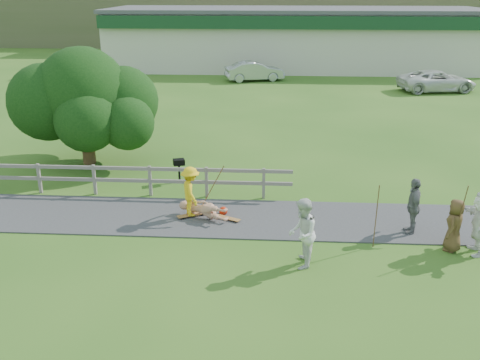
{
  "coord_description": "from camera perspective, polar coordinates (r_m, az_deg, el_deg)",
  "views": [
    {
      "loc": [
        2.28,
        -14.09,
        7.07
      ],
      "look_at": [
        1.26,
        2.0,
        1.14
      ],
      "focal_mm": 40.0,
      "sensor_mm": 36.0,
      "label": 1
    }
  ],
  "objects": [
    {
      "name": "car_silver",
      "position": [
        41.99,
        1.55,
        11.52
      ],
      "size": [
        4.74,
        2.76,
        1.48
      ],
      "primitive_type": "imported",
      "rotation": [
        0.0,
        0.0,
        1.86
      ],
      "color": "#ABAEB3",
      "rests_on": "ground"
    },
    {
      "name": "tree",
      "position": [
        22.73,
        -16.23,
        7.02
      ],
      "size": [
        5.9,
        5.9,
        4.4
      ],
      "primitive_type": null,
      "color": "black",
      "rests_on": "ground"
    },
    {
      "name": "skater_fallen",
      "position": [
        17.05,
        -3.93,
        -3.18
      ],
      "size": [
        1.17,
        1.72,
        0.63
      ],
      "primitive_type": "imported",
      "rotation": [
        0.0,
        0.0,
        1.09
      ],
      "color": "tan",
      "rests_on": "ground"
    },
    {
      "name": "strip_mall",
      "position": [
        49.26,
        5.83,
        14.87
      ],
      "size": [
        32.5,
        10.75,
        5.1
      ],
      "color": "beige",
      "rests_on": "ground"
    },
    {
      "name": "skater_rider",
      "position": [
        16.99,
        -5.28,
        -1.53
      ],
      "size": [
        0.95,
        1.19,
        1.61
      ],
      "primitive_type": "imported",
      "rotation": [
        0.0,
        0.0,
        1.97
      ],
      "color": "yellow",
      "rests_on": "ground"
    },
    {
      "name": "bbq",
      "position": [
        20.26,
        -6.5,
        1.0
      ],
      "size": [
        0.49,
        0.43,
        0.9
      ],
      "primitive_type": null,
      "rotation": [
        0.0,
        0.0,
        0.32
      ],
      "color": "black",
      "rests_on": "ground"
    },
    {
      "name": "pole_rider",
      "position": [
        17.23,
        -3.12,
        -0.71
      ],
      "size": [
        0.03,
        0.03,
        1.86
      ],
      "primitive_type": "cylinder",
      "color": "brown",
      "rests_on": "ground"
    },
    {
      "name": "helmet",
      "position": [
        17.38,
        -1.8,
        -3.3
      ],
      "size": [
        0.28,
        0.28,
        0.28
      ],
      "primitive_type": "sphere",
      "color": "#BB230A",
      "rests_on": "ground"
    },
    {
      "name": "pole_spec_right",
      "position": [
        15.79,
        22.32,
        -3.96
      ],
      "size": [
        0.03,
        0.03,
        2.03
      ],
      "primitive_type": "cylinder",
      "color": "brown",
      "rests_on": "ground"
    },
    {
      "name": "car_white",
      "position": [
        40.11,
        20.26,
        9.89
      ],
      "size": [
        5.64,
        3.37,
        1.47
      ],
      "primitive_type": "imported",
      "rotation": [
        0.0,
        0.0,
        1.76
      ],
      "color": "silver",
      "rests_on": "ground"
    },
    {
      "name": "path",
      "position": [
        17.26,
        -4.28,
        -3.97
      ],
      "size": [
        34.0,
        3.0,
        0.04
      ],
      "primitive_type": "cube",
      "color": "#333335",
      "rests_on": "ground"
    },
    {
      "name": "longboard_fallen",
      "position": [
        16.99,
        -1.27,
        -4.22
      ],
      "size": [
        0.82,
        0.55,
        0.09
      ],
      "primitive_type": null,
      "rotation": [
        0.0,
        0.0,
        -0.46
      ],
      "color": "brown",
      "rests_on": "ground"
    },
    {
      "name": "pole_spec_left",
      "position": [
        15.47,
        14.32,
        -3.81
      ],
      "size": [
        0.03,
        0.03,
        1.89
      ],
      "primitive_type": "cylinder",
      "color": "brown",
      "rests_on": "ground"
    },
    {
      "name": "fence",
      "position": [
        19.76,
        -17.01,
        0.54
      ],
      "size": [
        15.05,
        0.1,
        1.1
      ],
      "color": "#615C55",
      "rests_on": "ground"
    },
    {
      "name": "ground",
      "position": [
        15.93,
        -5.01,
        -6.23
      ],
      "size": [
        260.0,
        260.0,
        0.0
      ],
      "primitive_type": "plane",
      "color": "#2D5C1A",
      "rests_on": "ground"
    },
    {
      "name": "spectator_d",
      "position": [
        16.1,
        24.25,
        -4.17
      ],
      "size": [
        0.75,
        1.75,
        1.83
      ],
      "primitive_type": "imported",
      "rotation": [
        0.0,
        0.0,
        4.59
      ],
      "color": "white",
      "rests_on": "ground"
    },
    {
      "name": "longboard_rider",
      "position": [
        17.28,
        -5.2,
        -3.85
      ],
      "size": [
        0.92,
        0.64,
        0.1
      ],
      "primitive_type": null,
      "rotation": [
        0.0,
        0.0,
        0.5
      ],
      "color": "brown",
      "rests_on": "ground"
    },
    {
      "name": "spectator_a",
      "position": [
        14.09,
        6.66,
        -5.69
      ],
      "size": [
        0.83,
        1.01,
        1.9
      ],
      "primitive_type": "imported",
      "rotation": [
        0.0,
        0.0,
        4.58
      ],
      "color": "silver",
      "rests_on": "ground"
    },
    {
      "name": "spectator_c",
      "position": [
        16.04,
        21.91,
        -4.51
      ],
      "size": [
        0.79,
        0.89,
        1.53
      ],
      "primitive_type": "imported",
      "rotation": [
        0.0,
        0.0,
        4.21
      ],
      "color": "brown",
      "rests_on": "ground"
    },
    {
      "name": "spectator_b",
      "position": [
        16.66,
        17.99,
        -2.67
      ],
      "size": [
        0.51,
        1.06,
        1.75
      ],
      "primitive_type": "imported",
      "rotation": [
        0.0,
        0.0,
        4.63
      ],
      "color": "slate",
      "rests_on": "ground"
    }
  ]
}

